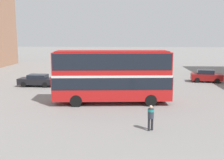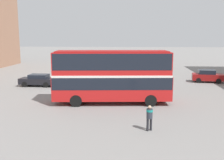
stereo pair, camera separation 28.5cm
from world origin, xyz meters
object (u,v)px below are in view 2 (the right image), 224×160
(pedestrian_foreground, at_px, (149,115))
(parked_car_kerb_near, at_px, (144,76))
(double_decker_bus, at_px, (112,74))
(parked_car_kerb_far, at_px, (38,80))
(parked_car_side_street, at_px, (208,76))

(pedestrian_foreground, bearing_deg, parked_car_kerb_near, -32.57)
(double_decker_bus, bearing_deg, pedestrian_foreground, -71.68)
(double_decker_bus, distance_m, parked_car_kerb_far, 12.42)
(parked_car_kerb_near, bearing_deg, pedestrian_foreground, 92.40)
(double_decker_bus, bearing_deg, parked_car_side_street, 40.00)
(double_decker_bus, relative_size, pedestrian_foreground, 6.31)
(pedestrian_foreground, bearing_deg, parked_car_kerb_far, 10.17)
(parked_car_kerb_far, bearing_deg, pedestrian_foreground, 132.99)
(pedestrian_foreground, xyz_separation_m, parked_car_kerb_near, (0.54, 18.26, -0.25))
(parked_car_side_street, bearing_deg, parked_car_kerb_far, -159.85)
(double_decker_bus, height_order, parked_car_side_street, double_decker_bus)
(double_decker_bus, xyz_separation_m, parked_car_kerb_far, (-9.64, 7.59, -1.99))
(pedestrian_foreground, distance_m, parked_car_side_street, 20.64)
(double_decker_bus, bearing_deg, parked_car_kerb_near, 68.31)
(double_decker_bus, height_order, pedestrian_foreground, double_decker_bus)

